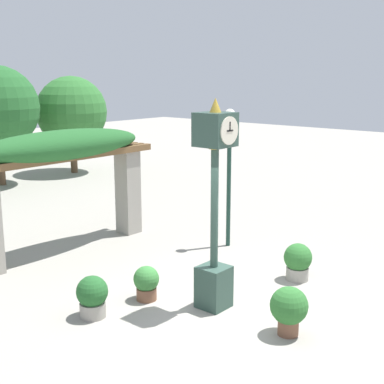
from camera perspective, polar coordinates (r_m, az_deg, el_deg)
The scene contains 8 objects.
ground_plane at distance 9.68m, azimuth 4.02°, elevation -12.04°, with size 60.00×60.00×0.00m, color gray.
pedestal_clock at distance 9.05m, azimuth 2.41°, elevation -1.81°, with size 0.56×0.61×3.64m.
pergola at distance 12.31m, azimuth -13.61°, elevation 3.42°, with size 4.95×1.07×2.80m.
potted_plant_near_left at distance 9.27m, azimuth -10.59°, elevation -10.84°, with size 0.54×0.54×0.72m.
potted_plant_near_right at distance 10.86m, azimuth 11.22°, elevation -7.23°, with size 0.56×0.56×0.75m.
potted_plant_far_left at distance 9.81m, azimuth -4.89°, elevation -9.57°, with size 0.47×0.47×0.63m.
potted_plant_far_right at distance 8.65m, azimuth 10.30°, elevation -12.09°, with size 0.60×0.60×0.79m.
lamp_post at distance 12.38m, azimuth 3.98°, elevation 3.38°, with size 0.25×0.25×3.24m.
Camera 1 is at (-7.11, -5.20, 4.02)m, focal length 50.00 mm.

